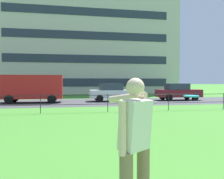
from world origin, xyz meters
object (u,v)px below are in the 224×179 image
car_white_left (112,92)px  apartment_building_background (85,31)px  car_maroon_far_right (178,92)px  panel_van_right (31,87)px  person_thrower (134,145)px  frisbee (191,96)px

car_white_left → apartment_building_background: apartment_building_background is taller
car_maroon_far_right → panel_van_right: bearing=-179.2°
car_white_left → car_maroon_far_right: same height
apartment_building_background → car_white_left: bearing=-87.9°
person_thrower → apartment_building_background: (2.78, 36.64, 8.82)m
frisbee → person_thrower: bearing=-139.1°
frisbee → apartment_building_background: size_ratio=0.01×
frisbee → panel_van_right: (-4.75, 16.91, -0.18)m
frisbee → car_maroon_far_right: size_ratio=0.09×
frisbee → car_white_left: (2.00, 17.11, -0.68)m
person_thrower → apartment_building_background: size_ratio=0.07×
panel_van_right → car_white_left: size_ratio=1.26×
person_thrower → apartment_building_background: 37.79m
panel_van_right → apartment_building_background: (6.10, 18.49, 8.50)m
panel_van_right → car_maroon_far_right: (12.96, 0.18, -0.49)m
frisbee → panel_van_right: bearing=105.7°
car_white_left → person_thrower: bearing=-100.6°
frisbee → car_white_left: bearing=83.3°
person_thrower → car_white_left: person_thrower is taller
person_thrower → panel_van_right: panel_van_right is taller
apartment_building_background → car_maroon_far_right: bearing=-69.5°
car_white_left → panel_van_right: bearing=-178.3°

